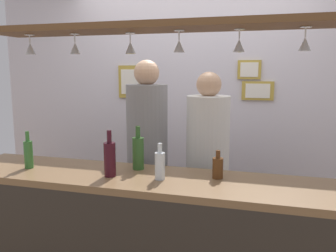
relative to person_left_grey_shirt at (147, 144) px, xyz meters
The scene contains 19 objects.
back_wall 0.87m from the person_left_grey_shirt, 73.92° to the left, with size 4.40×0.06×2.60m, color silver.
bar_counter 0.91m from the person_left_grey_shirt, 73.65° to the right, with size 2.70×0.55×1.00m.
overhead_glass_rack 1.08m from the person_left_grey_shirt, 68.48° to the right, with size 2.20×0.36×0.04m, color brown.
hanging_wineglass_far_left 1.15m from the person_left_grey_shirt, 136.51° to the right, with size 0.07×0.07×0.13m.
hanging_wineglass_left 1.00m from the person_left_grey_shirt, 118.14° to the right, with size 0.07×0.07×0.13m.
hanging_wineglass_center_left 0.92m from the person_left_grey_shirt, 82.13° to the right, with size 0.07×0.07×0.13m.
hanging_wineglass_center 1.04m from the person_left_grey_shirt, 54.60° to the right, with size 0.07×0.07×0.13m.
hanging_wineglass_center_right 1.21m from the person_left_grey_shirt, 35.07° to the right, with size 0.07×0.07×0.13m.
hanging_wineglass_right 1.47m from the person_left_grey_shirt, 26.11° to the right, with size 0.07×0.07×0.13m.
person_left_grey_shirt is the anchor object (origin of this frame).
person_middle_white_patterned_shirt 0.51m from the person_left_grey_shirt, ahead, with size 0.34×0.34×1.66m.
bottle_champagne_green 0.51m from the person_left_grey_shirt, 77.98° to the right, with size 0.08×0.08×0.30m.
bottle_wine_dark_red 0.70m from the person_left_grey_shirt, 90.96° to the right, with size 0.08×0.08×0.30m.
bottle_beer_brown_stubby 0.86m from the person_left_grey_shirt, 40.00° to the right, with size 0.07×0.07×0.18m.
bottle_beer_green_import 0.93m from the person_left_grey_shirt, 133.36° to the right, with size 0.06×0.06×0.26m.
bottle_soda_clear 0.74m from the person_left_grey_shirt, 64.88° to the right, with size 0.06×0.06×0.23m.
picture_frame_caricature 1.01m from the person_left_grey_shirt, 120.40° to the left, with size 0.26×0.02×0.34m.
picture_frame_upper_small 1.25m from the person_left_grey_shirt, 44.69° to the left, with size 0.22×0.02×0.18m.
picture_frame_lower_pair 1.22m from the person_left_grey_shirt, 41.69° to the left, with size 0.30×0.02×0.18m.
Camera 1 is at (0.69, -2.38, 1.67)m, focal length 36.97 mm.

